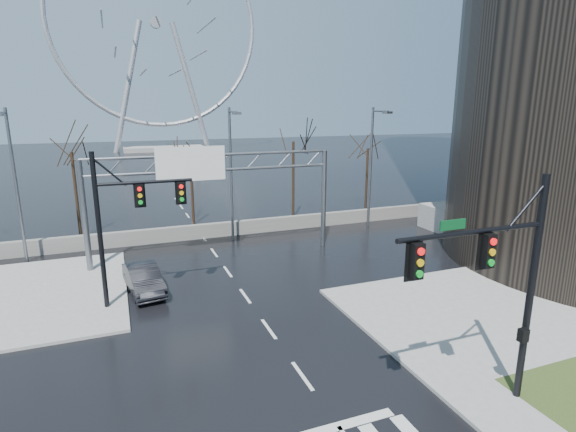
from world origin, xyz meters
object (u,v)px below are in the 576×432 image
sign_gantry (209,183)px  signal_mast_near (503,275)px  signal_mast_far (123,215)px  ferris_wheel (156,32)px  car (144,279)px

sign_gantry → signal_mast_near: bearing=-73.8°
signal_mast_near → signal_mast_far: bearing=130.3°
signal_mast_near → ferris_wheel: bearing=90.1°
sign_gantry → ferris_wheel: 82.91m
signal_mast_far → car: 4.48m
sign_gantry → car: (-4.70, -4.34, -4.43)m
signal_mast_far → car: (0.79, 1.66, -4.08)m
signal_mast_near → sign_gantry: signal_mast_near is taller
ferris_wheel → signal_mast_far: bearing=-97.2°
sign_gantry → ferris_wheel: (5.38, 80.04, 20.95)m
signal_mast_far → ferris_wheel: bearing=82.8°
sign_gantry → car: bearing=-137.3°
sign_gantry → car: size_ratio=3.60×
car → ferris_wheel: bearing=75.3°
ferris_wheel → sign_gantry: bearing=-93.8°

